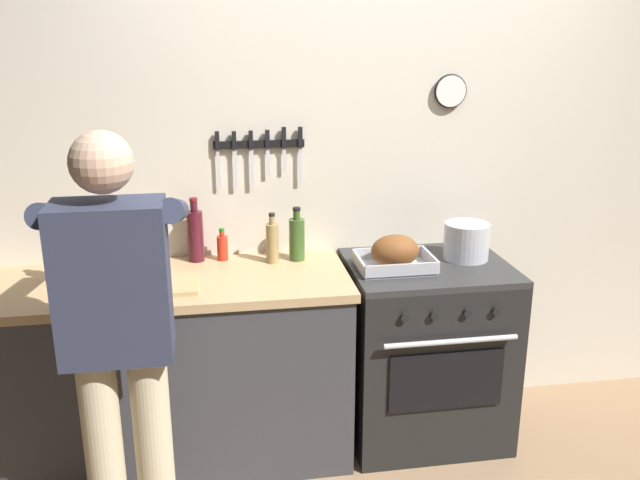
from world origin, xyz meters
TOP-DOWN VIEW (x-y plane):
  - wall_back at (0.00, 1.35)m, footprint 6.00×0.13m
  - counter_block at (-1.20, 0.99)m, footprint 2.03×0.65m
  - stove at (0.22, 0.99)m, footprint 0.76×0.67m
  - person_cook at (-1.13, 0.36)m, footprint 0.51×0.63m
  - roasting_pan at (0.04, 0.95)m, footprint 0.35×0.26m
  - stock_pot at (0.42, 1.04)m, footprint 0.22×0.22m
  - cutting_board at (-1.04, 0.88)m, footprint 0.36×0.24m
  - bottle_cooking_oil at (-1.47, 1.04)m, footprint 0.07×0.07m
  - bottle_wine_red at (-0.87, 1.22)m, footprint 0.08×0.08m
  - bottle_hot_sauce at (-0.74, 1.21)m, footprint 0.05×0.05m
  - bottle_vinegar at (-0.51, 1.14)m, footprint 0.06×0.06m
  - bottle_soy_sauce at (-1.43, 1.24)m, footprint 0.06×0.06m
  - bottle_olive_oil at (-0.39, 1.16)m, footprint 0.08×0.08m

SIDE VIEW (x-z plane):
  - stove at x=0.22m, z-range 0.00..0.90m
  - counter_block at x=-1.20m, z-range 0.00..0.90m
  - cutting_board at x=-1.04m, z-range 0.90..0.92m
  - person_cook at x=-1.13m, z-range 0.12..1.78m
  - bottle_hot_sauce at x=-0.74m, z-range 0.89..1.04m
  - roasting_pan at x=0.04m, z-range 0.89..1.05m
  - stock_pot at x=0.42m, z-range 0.90..1.08m
  - bottle_soy_sauce at x=-1.43m, z-range 0.88..1.10m
  - bottle_vinegar at x=-0.51m, z-range 0.88..1.12m
  - bottle_cooking_oil at x=-1.47m, z-range 0.88..1.14m
  - bottle_olive_oil at x=-0.39m, z-range 0.88..1.14m
  - bottle_wine_red at x=-0.87m, z-range 0.88..1.19m
  - wall_back at x=0.00m, z-range 0.00..2.60m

